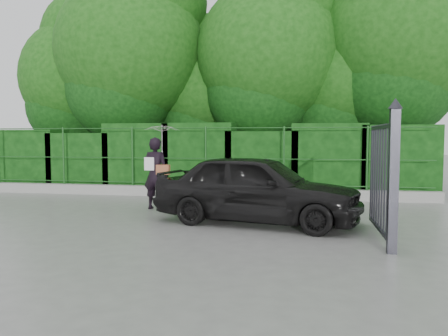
# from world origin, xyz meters

# --- Properties ---
(ground) EXTENTS (80.00, 80.00, 0.00)m
(ground) POSITION_xyz_m (0.00, 0.00, 0.00)
(ground) COLOR gray
(kerb) EXTENTS (14.00, 0.25, 0.30)m
(kerb) POSITION_xyz_m (0.00, 4.50, 0.15)
(kerb) COLOR #9E9E99
(kerb) RESTS_ON ground
(fence) EXTENTS (14.13, 0.06, 1.80)m
(fence) POSITION_xyz_m (0.22, 4.50, 1.20)
(fence) COLOR #1B4E1B
(fence) RESTS_ON kerb
(hedge) EXTENTS (14.20, 1.20, 2.23)m
(hedge) POSITION_xyz_m (0.08, 5.50, 1.05)
(hedge) COLOR black
(hedge) RESTS_ON ground
(trees) EXTENTS (17.10, 6.15, 8.08)m
(trees) POSITION_xyz_m (1.14, 7.74, 4.62)
(trees) COLOR black
(trees) RESTS_ON ground
(gate) EXTENTS (0.22, 2.33, 2.36)m
(gate) POSITION_xyz_m (4.60, -0.72, 1.19)
(gate) COLOR #26262D
(gate) RESTS_ON ground
(woman) EXTENTS (0.91, 0.86, 2.10)m
(woman) POSITION_xyz_m (-0.25, 2.14, 1.32)
(woman) COLOR black
(woman) RESTS_ON ground
(car) EXTENTS (4.52, 2.59, 1.45)m
(car) POSITION_xyz_m (2.32, 0.81, 0.72)
(car) COLOR black
(car) RESTS_ON ground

